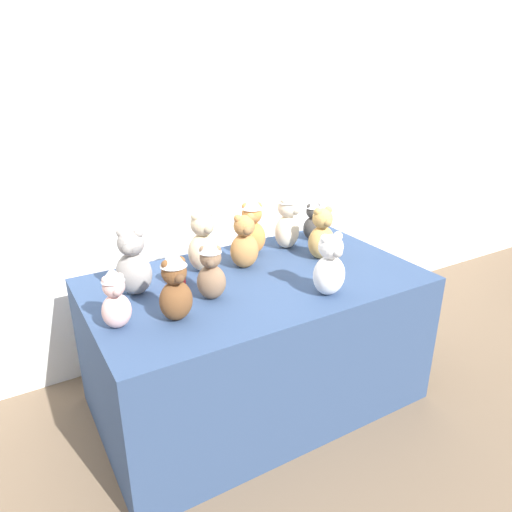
% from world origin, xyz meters
% --- Properties ---
extents(ground_plane, '(10.00, 10.00, 0.00)m').
position_xyz_m(ground_plane, '(0.00, 0.00, 0.00)').
color(ground_plane, brown).
extents(wall_back, '(7.00, 0.08, 2.60)m').
position_xyz_m(wall_back, '(0.00, 0.97, 1.30)').
color(wall_back, white).
rests_on(wall_back, ground_plane).
extents(display_table, '(1.62, 0.93, 0.72)m').
position_xyz_m(display_table, '(0.00, 0.25, 0.36)').
color(display_table, navy).
rests_on(display_table, ground_plane).
extents(teddy_bear_mocha, '(0.16, 0.15, 0.29)m').
position_xyz_m(teddy_bear_mocha, '(-0.27, 0.17, 0.86)').
color(teddy_bear_mocha, '#7F6047').
rests_on(teddy_bear_mocha, display_table).
extents(teddy_bear_snow, '(0.16, 0.14, 0.30)m').
position_xyz_m(teddy_bear_snow, '(0.20, -0.06, 0.86)').
color(teddy_bear_snow, white).
rests_on(teddy_bear_snow, display_table).
extents(teddy_bear_ash, '(0.21, 0.20, 0.32)m').
position_xyz_m(teddy_bear_ash, '(-0.56, 0.39, 0.87)').
color(teddy_bear_ash, gray).
rests_on(teddy_bear_ash, display_table).
extents(teddy_bear_charcoal, '(0.13, 0.11, 0.25)m').
position_xyz_m(teddy_bear_charcoal, '(0.57, 0.56, 0.84)').
color(teddy_bear_charcoal, '#383533').
rests_on(teddy_bear_charcoal, display_table).
extents(teddy_bear_cream, '(0.20, 0.18, 0.34)m').
position_xyz_m(teddy_bear_cream, '(0.37, 0.53, 0.89)').
color(teddy_bear_cream, beige).
rests_on(teddy_bear_cream, display_table).
extents(teddy_bear_sand, '(0.18, 0.16, 0.32)m').
position_xyz_m(teddy_bear_sand, '(-0.18, 0.47, 0.86)').
color(teddy_bear_sand, '#CCB78E').
rests_on(teddy_bear_sand, display_table).
extents(teddy_bear_caramel, '(0.17, 0.15, 0.29)m').
position_xyz_m(teddy_bear_caramel, '(0.02, 0.40, 0.85)').
color(teddy_bear_caramel, '#B27A42').
rests_on(teddy_bear_caramel, display_table).
extents(teddy_bear_honey, '(0.15, 0.14, 0.29)m').
position_xyz_m(teddy_bear_honey, '(0.43, 0.30, 0.85)').
color(teddy_bear_honey, tan).
rests_on(teddy_bear_honey, display_table).
extents(teddy_bear_blush, '(0.12, 0.11, 0.26)m').
position_xyz_m(teddy_bear_blush, '(-0.71, 0.14, 0.85)').
color(teddy_bear_blush, beige).
rests_on(teddy_bear_blush, display_table).
extents(teddy_bear_ginger, '(0.19, 0.17, 0.33)m').
position_xyz_m(teddy_bear_ginger, '(0.15, 0.55, 0.88)').
color(teddy_bear_ginger, '#D17F3D').
rests_on(teddy_bear_ginger, display_table).
extents(teddy_bear_chestnut, '(0.15, 0.13, 0.31)m').
position_xyz_m(teddy_bear_chestnut, '(-0.48, 0.07, 0.87)').
color(teddy_bear_chestnut, brown).
rests_on(teddy_bear_chestnut, display_table).
extents(party_cup_red, '(0.08, 0.08, 0.11)m').
position_xyz_m(party_cup_red, '(-0.36, 0.39, 0.77)').
color(party_cup_red, red).
rests_on(party_cup_red, display_table).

